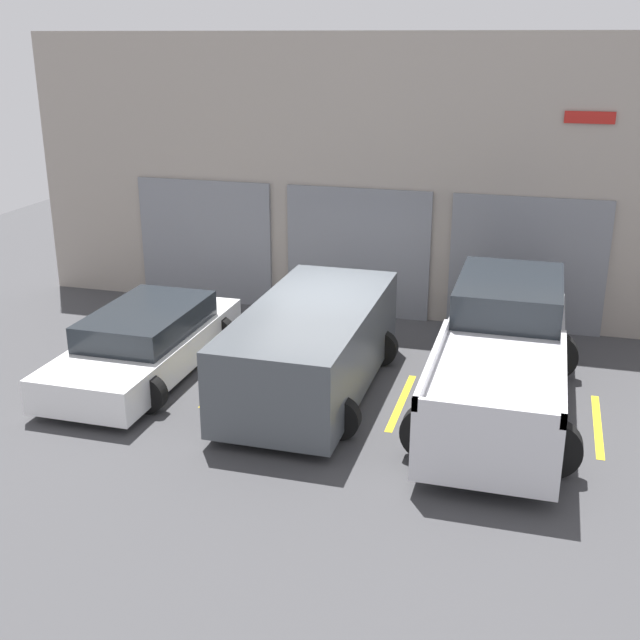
% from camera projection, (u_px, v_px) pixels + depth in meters
% --- Properties ---
extents(ground_plane, '(28.00, 28.00, 0.00)m').
position_uv_depth(ground_plane, '(329.00, 367.00, 14.43)').
color(ground_plane, '#3D3D3F').
extents(shophouse_building, '(14.97, 0.68, 5.72)m').
position_uv_depth(shophouse_building, '(372.00, 181.00, 16.47)').
color(shophouse_building, '#9E9389').
rests_on(shophouse_building, ground).
extents(pickup_truck, '(2.46, 5.55, 1.79)m').
position_uv_depth(pickup_truck, '(502.00, 357.00, 12.60)').
color(pickup_truck, silver).
rests_on(pickup_truck, ground).
extents(sedan_white, '(2.15, 4.65, 1.15)m').
position_uv_depth(sedan_white, '(146.00, 342.00, 14.06)').
color(sedan_white, white).
rests_on(sedan_white, ground).
extents(sedan_side, '(2.34, 4.71, 1.50)m').
position_uv_depth(sedan_side, '(312.00, 346.00, 13.16)').
color(sedan_side, '#474C51').
rests_on(sedan_side, ground).
extents(parking_stripe_far_left, '(0.12, 2.20, 0.01)m').
position_uv_depth(parking_stripe_far_left, '(72.00, 362.00, 14.61)').
color(parking_stripe_far_left, gold).
rests_on(parking_stripe_far_left, ground).
extents(parking_stripe_left, '(0.12, 2.20, 0.01)m').
position_uv_depth(parking_stripe_left, '(227.00, 381.00, 13.82)').
color(parking_stripe_left, gold).
rests_on(parking_stripe_left, ground).
extents(parking_stripe_centre, '(0.12, 2.20, 0.01)m').
position_uv_depth(parking_stripe_centre, '(401.00, 402.00, 13.03)').
color(parking_stripe_centre, gold).
rests_on(parking_stripe_centre, ground).
extents(parking_stripe_right, '(0.12, 2.20, 0.01)m').
position_uv_depth(parking_stripe_right, '(598.00, 425.00, 12.25)').
color(parking_stripe_right, gold).
rests_on(parking_stripe_right, ground).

